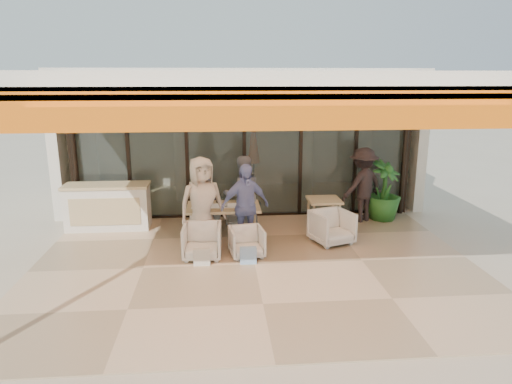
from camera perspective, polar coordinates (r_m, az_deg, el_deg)
ground at (r=8.41m, az=-0.16°, el=-9.16°), size 70.00×70.00×0.00m
terrace_floor at (r=8.40m, az=-0.16°, el=-9.13°), size 8.00×6.00×0.01m
terrace_structure at (r=7.45m, az=-0.00°, el=13.56°), size 8.00×6.00×3.40m
glass_storefront at (r=10.85m, az=-1.48°, el=5.03°), size 8.08×0.10×3.20m
interior_block at (r=13.06m, az=-2.08°, el=9.39°), size 9.05×3.62×3.52m
host_counter at (r=10.66m, az=-18.02°, el=-1.74°), size 1.85×0.65×1.04m
dining_table at (r=9.46m, az=-4.15°, el=-2.07°), size 1.50×0.90×0.93m
chair_far_left at (r=10.48m, az=-6.44°, el=-2.62°), size 0.71×0.68×0.63m
chair_far_right at (r=10.49m, az=-1.85°, el=-2.63°), size 0.71×0.69×0.59m
chair_near_left at (r=8.66m, az=-6.75°, el=-5.95°), size 0.73×0.69×0.73m
chair_near_right at (r=8.69m, az=-1.17°, el=-6.12°), size 0.69×0.66×0.63m
diner_navy at (r=9.87m, az=-6.59°, el=-0.85°), size 0.62×0.46×1.57m
diner_grey at (r=9.86m, az=-1.71°, el=-0.35°), size 0.96×0.82×1.71m
diner_cream at (r=8.96m, az=-6.76°, el=-1.46°), size 1.06×0.88×1.85m
diner_periwinkle at (r=8.99m, az=-1.39°, el=-1.80°), size 1.08×0.72×1.71m
tote_bag_cream at (r=8.36m, az=-6.79°, el=-8.14°), size 0.30×0.10×0.34m
tote_bag_blue at (r=8.37m, az=-0.98°, el=-8.01°), size 0.30×0.10×0.34m
side_table at (r=10.08m, az=8.50°, el=-1.45°), size 0.70×0.70×0.74m
side_chair at (r=9.46m, az=9.47°, el=-4.17°), size 0.93×0.90×0.76m
standing_woman at (r=10.89m, az=13.16°, el=0.83°), size 1.31×1.11×1.76m
potted_palm at (r=11.17m, az=15.69°, el=0.15°), size 1.13×1.13×1.44m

